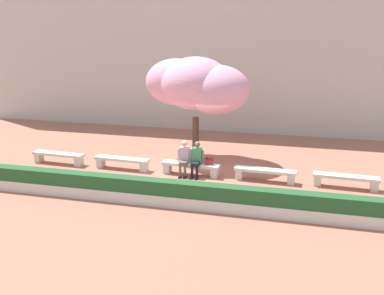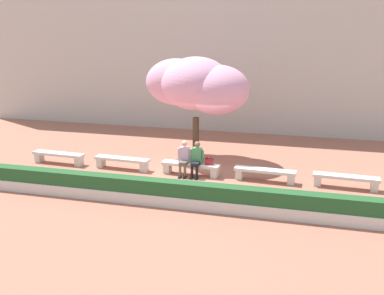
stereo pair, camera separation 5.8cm
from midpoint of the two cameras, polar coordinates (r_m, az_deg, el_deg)
The scene contains 12 objects.
ground_plane at distance 16.72m, azimuth -0.08°, elevation -3.48°, with size 100.00×100.00×0.00m, color #9E604C.
building_facade at distance 24.77m, azimuth 5.49°, elevation 12.88°, with size 28.00×4.00×8.68m, color #B7B2A8.
stone_bench_west_end at distance 18.73m, azimuth -16.49°, elevation -1.04°, with size 2.20×0.53×0.45m.
stone_bench_near_west at distance 17.50m, azimuth -8.78°, elevation -1.72°, with size 2.20×0.53×0.45m.
stone_bench_center at distance 16.63m, azimuth -0.08°, elevation -2.46°, with size 2.20×0.53×0.45m.
stone_bench_near_east at distance 16.18m, azimuth 9.35°, elevation -3.19°, with size 2.20×0.53×0.45m.
stone_bench_east_end at distance 16.18m, azimuth 19.06°, elevation -3.85°, with size 2.20×0.53×0.45m.
person_seated_left at distance 16.52m, azimuth -0.92°, elevation -1.18°, with size 0.51×0.70×1.29m.
person_seated_right at distance 16.40m, azimuth 0.69°, elevation -1.30°, with size 0.51×0.68×1.29m.
handbag at distance 16.40m, azimuth 2.28°, elevation -1.75°, with size 0.30×0.15×0.34m.
cherry_tree_main at distance 18.20m, azimuth 0.80°, elevation 7.92°, with size 4.36×3.02×4.17m.
planter_hedge_foreground at distance 13.91m, azimuth -3.24°, elevation -5.82°, with size 18.05×0.50×0.80m.
Camera 2 is at (4.09, -15.28, 5.44)m, focal length 42.00 mm.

